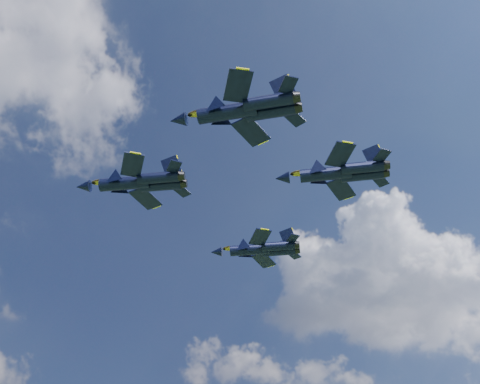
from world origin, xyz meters
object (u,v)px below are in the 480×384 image
(jet_lead, at_px, (121,183))
(jet_slot, at_px, (322,174))
(jet_left, at_px, (223,113))
(jet_right, at_px, (247,250))

(jet_lead, distance_m, jet_slot, 29.63)
(jet_lead, height_order, jet_slot, jet_lead)
(jet_left, bearing_deg, jet_right, 6.42)
(jet_lead, relative_size, jet_slot, 1.03)
(jet_lead, distance_m, jet_right, 25.88)
(jet_left, xyz_separation_m, jet_right, (21.88, 25.64, 0.91))
(jet_left, height_order, jet_slot, jet_slot)
(jet_left, distance_m, jet_slot, 19.34)
(jet_lead, bearing_deg, jet_right, -40.07)
(jet_lead, bearing_deg, jet_slot, -88.07)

